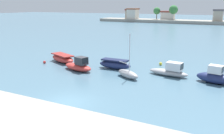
% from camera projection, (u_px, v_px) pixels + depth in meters
% --- Properties ---
extents(ground_plane, '(400.00, 400.00, 0.00)m').
position_uv_depth(ground_plane, '(68.00, 102.00, 20.95)').
color(ground_plane, slate).
extents(moored_boat_0, '(5.42, 3.70, 1.14)m').
position_uv_depth(moored_boat_0, '(63.00, 58.00, 35.48)').
color(moored_boat_0, '#C63833').
rests_on(moored_boat_0, ground).
extents(moored_boat_1, '(4.66, 2.67, 1.82)m').
position_uv_depth(moored_boat_1, '(79.00, 66.00, 30.90)').
color(moored_boat_1, '#C63833').
rests_on(moored_boat_1, ground).
extents(moored_boat_2, '(4.41, 1.51, 1.24)m').
position_uv_depth(moored_boat_2, '(115.00, 64.00, 31.77)').
color(moored_boat_2, navy).
rests_on(moored_boat_2, ground).
extents(moored_boat_3, '(3.49, 2.66, 5.06)m').
position_uv_depth(moored_boat_3, '(128.00, 74.00, 27.87)').
color(moored_boat_3, '#9E9EA3').
rests_on(moored_boat_3, ground).
extents(moored_boat_4, '(4.81, 1.94, 1.68)m').
position_uv_depth(moored_boat_4, '(170.00, 71.00, 28.56)').
color(moored_boat_4, '#9E9EA3').
rests_on(moored_boat_4, ground).
extents(moored_boat_5, '(4.17, 2.25, 1.94)m').
position_uv_depth(moored_boat_5, '(215.00, 77.00, 25.85)').
color(moored_boat_5, navy).
rests_on(moored_boat_5, ground).
extents(mooring_buoy_0, '(0.43, 0.43, 0.43)m').
position_uv_depth(mooring_buoy_0, '(161.00, 64.00, 33.71)').
color(mooring_buoy_0, yellow).
rests_on(mooring_buoy_0, ground).
extents(mooring_buoy_1, '(0.41, 0.41, 0.41)m').
position_uv_depth(mooring_buoy_1, '(44.00, 62.00, 34.68)').
color(mooring_buoy_1, red).
rests_on(mooring_buoy_1, ground).
extents(distant_shoreline, '(102.09, 10.31, 7.90)m').
position_uv_depth(distant_shoreline, '(200.00, 19.00, 107.14)').
color(distant_shoreline, gray).
rests_on(distant_shoreline, ground).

